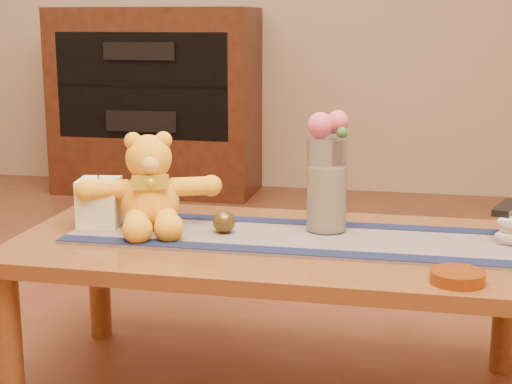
% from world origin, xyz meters
% --- Properties ---
extents(coffee_table_top, '(1.40, 0.70, 0.04)m').
position_xyz_m(coffee_table_top, '(0.00, 0.00, 0.43)').
color(coffee_table_top, '#5F3216').
rests_on(coffee_table_top, floor).
extents(table_leg_fl, '(0.07, 0.07, 0.41)m').
position_xyz_m(table_leg_fl, '(-0.64, -0.29, 0.21)').
color(table_leg_fl, '#5F3216').
rests_on(table_leg_fl, floor).
extents(table_leg_bl, '(0.07, 0.07, 0.41)m').
position_xyz_m(table_leg_bl, '(-0.64, 0.29, 0.21)').
color(table_leg_bl, '#5F3216').
rests_on(table_leg_bl, floor).
extents(table_leg_br, '(0.07, 0.07, 0.41)m').
position_xyz_m(table_leg_br, '(0.64, 0.29, 0.21)').
color(table_leg_br, '#5F3216').
rests_on(table_leg_br, floor).
extents(persian_runner, '(1.20, 0.36, 0.01)m').
position_xyz_m(persian_runner, '(0.04, 0.02, 0.45)').
color(persian_runner, '#191D47').
rests_on(persian_runner, coffee_table_top).
extents(runner_border_near, '(1.20, 0.07, 0.00)m').
position_xyz_m(runner_border_near, '(0.04, -0.12, 0.46)').
color(runner_border_near, '#13193A').
rests_on(runner_border_near, persian_runner).
extents(runner_border_far, '(1.20, 0.07, 0.00)m').
position_xyz_m(runner_border_far, '(0.04, 0.17, 0.46)').
color(runner_border_far, '#13193A').
rests_on(runner_border_far, persian_runner).
extents(teddy_bear, '(0.47, 0.43, 0.25)m').
position_xyz_m(teddy_bear, '(-0.36, 0.03, 0.59)').
color(teddy_bear, '#FFAD20').
rests_on(teddy_bear, persian_runner).
extents(pillar_candle, '(0.13, 0.13, 0.13)m').
position_xyz_m(pillar_candle, '(-0.51, 0.02, 0.52)').
color(pillar_candle, '#FFF2BB').
rests_on(pillar_candle, persian_runner).
extents(candle_wick, '(0.00, 0.00, 0.01)m').
position_xyz_m(candle_wick, '(-0.51, 0.02, 0.60)').
color(candle_wick, black).
rests_on(candle_wick, pillar_candle).
extents(glass_vase, '(0.11, 0.11, 0.26)m').
position_xyz_m(glass_vase, '(0.13, 0.10, 0.59)').
color(glass_vase, silver).
rests_on(glass_vase, persian_runner).
extents(potpourri_fill, '(0.09, 0.09, 0.18)m').
position_xyz_m(potpourri_fill, '(0.13, 0.10, 0.55)').
color(potpourri_fill, beige).
rests_on(potpourri_fill, glass_vase).
extents(rose_left, '(0.07, 0.07, 0.07)m').
position_xyz_m(rose_left, '(0.11, 0.09, 0.75)').
color(rose_left, '#E3506F').
rests_on(rose_left, glass_vase).
extents(rose_right, '(0.06, 0.06, 0.06)m').
position_xyz_m(rose_right, '(0.15, 0.10, 0.76)').
color(rose_right, '#E3506F').
rests_on(rose_right, glass_vase).
extents(blue_flower_back, '(0.04, 0.04, 0.04)m').
position_xyz_m(blue_flower_back, '(0.14, 0.13, 0.75)').
color(blue_flower_back, '#454F97').
rests_on(blue_flower_back, glass_vase).
extents(blue_flower_side, '(0.04, 0.04, 0.04)m').
position_xyz_m(blue_flower_side, '(0.10, 0.12, 0.74)').
color(blue_flower_side, '#454F97').
rests_on(blue_flower_side, glass_vase).
extents(leaf_sprig, '(0.03, 0.03, 0.03)m').
position_xyz_m(leaf_sprig, '(0.17, 0.08, 0.74)').
color(leaf_sprig, '#33662D').
rests_on(leaf_sprig, glass_vase).
extents(bronze_ball, '(0.08, 0.08, 0.06)m').
position_xyz_m(bronze_ball, '(-0.14, 0.01, 0.49)').
color(bronze_ball, '#52421B').
rests_on(bronze_ball, persian_runner).
extents(book_bottom, '(0.22, 0.26, 0.02)m').
position_xyz_m(book_bottom, '(0.61, 0.16, 0.46)').
color(book_bottom, beige).
rests_on(book_bottom, coffee_table_top).
extents(book_lower, '(0.24, 0.27, 0.02)m').
position_xyz_m(book_lower, '(0.62, 0.15, 0.48)').
color(book_lower, beige).
rests_on(book_lower, book_bottom).
extents(book_upper, '(0.21, 0.25, 0.02)m').
position_xyz_m(book_upper, '(0.61, 0.16, 0.50)').
color(book_upper, beige).
rests_on(book_upper, book_lower).
extents(book_top, '(0.23, 0.27, 0.02)m').
position_xyz_m(book_top, '(0.62, 0.15, 0.52)').
color(book_top, beige).
rests_on(book_top, book_upper).
extents(tv_remote, '(0.09, 0.17, 0.02)m').
position_xyz_m(tv_remote, '(0.61, 0.15, 0.54)').
color(tv_remote, black).
rests_on(tv_remote, book_top).
extents(amber_dish, '(0.16, 0.16, 0.03)m').
position_xyz_m(amber_dish, '(0.47, -0.26, 0.46)').
color(amber_dish, '#BF5914').
rests_on(amber_dish, coffee_table_top).
extents(media_cabinet, '(1.20, 0.50, 1.10)m').
position_xyz_m(media_cabinet, '(-1.20, 2.48, 0.55)').
color(media_cabinet, black).
rests_on(media_cabinet, floor).
extents(cabinet_cavity, '(1.02, 0.03, 0.61)m').
position_xyz_m(cabinet_cavity, '(-1.20, 2.25, 0.66)').
color(cabinet_cavity, black).
rests_on(cabinet_cavity, media_cabinet).
extents(cabinet_shelf, '(1.02, 0.20, 0.02)m').
position_xyz_m(cabinet_shelf, '(-1.20, 2.33, 0.66)').
color(cabinet_shelf, black).
rests_on(cabinet_shelf, media_cabinet).
extents(stereo_upper, '(0.42, 0.28, 0.10)m').
position_xyz_m(stereo_upper, '(-1.20, 2.35, 0.86)').
color(stereo_upper, black).
rests_on(stereo_upper, media_cabinet).
extents(stereo_lower, '(0.42, 0.28, 0.12)m').
position_xyz_m(stereo_lower, '(-1.20, 2.35, 0.46)').
color(stereo_lower, black).
rests_on(stereo_lower, media_cabinet).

